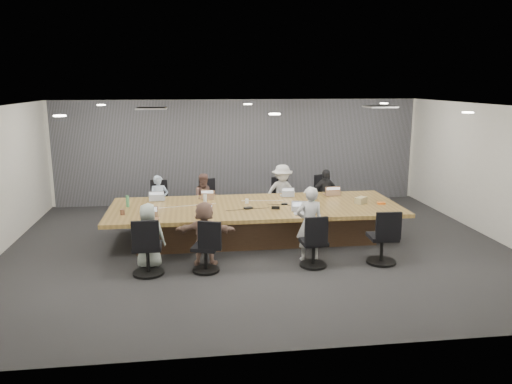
{
  "coord_description": "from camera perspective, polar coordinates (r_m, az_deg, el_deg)",
  "views": [
    {
      "loc": [
        -1.31,
        -9.5,
        3.25
      ],
      "look_at": [
        0.0,
        0.4,
        1.05
      ],
      "focal_mm": 35.0,
      "sensor_mm": 36.0,
      "label": 1
    }
  ],
  "objects": [
    {
      "name": "laptop_4",
      "position": [
        9.56,
        -11.97,
        -3.01
      ],
      "size": [
        0.32,
        0.24,
        0.02
      ],
      "primitive_type": "cube",
      "rotation": [
        0.0,
        0.0,
        -0.11
      ],
      "color": "#8C6647",
      "rests_on": "conference_table"
    },
    {
      "name": "person_5",
      "position": [
        9.05,
        -5.88,
        -4.73
      ],
      "size": [
        1.14,
        0.51,
        1.18
      ],
      "primitive_type": "imported",
      "rotation": [
        0.0,
        0.0,
        2.99
      ],
      "color": "#826152",
      "rests_on": "ground"
    },
    {
      "name": "laptop_2",
      "position": [
        11.28,
        3.51,
        -0.4
      ],
      "size": [
        0.29,
        0.2,
        0.02
      ],
      "primitive_type": "cube",
      "rotation": [
        0.0,
        0.0,
        3.1
      ],
      "color": "#B2B2B7",
      "rests_on": "conference_table"
    },
    {
      "name": "curtain",
      "position": [
        13.61,
        -1.95,
        4.61
      ],
      "size": [
        9.8,
        0.04,
        2.8
      ],
      "primitive_type": "cube",
      "color": "slate",
      "rests_on": "ground"
    },
    {
      "name": "chair_7",
      "position": [
        9.41,
        14.21,
        -5.46
      ],
      "size": [
        0.6,
        0.6,
        0.84
      ],
      "primitive_type": null,
      "rotation": [
        0.0,
        0.0,
        -0.06
      ],
      "color": "black",
      "rests_on": "ground"
    },
    {
      "name": "laptop_3",
      "position": [
        11.53,
        8.59,
        -0.24
      ],
      "size": [
        0.36,
        0.26,
        0.02
      ],
      "primitive_type": "cube",
      "rotation": [
        0.0,
        0.0,
        3.21
      ],
      "color": "#8C6647",
      "rests_on": "conference_table"
    },
    {
      "name": "chair_6",
      "position": [
        9.04,
        6.59,
        -6.17
      ],
      "size": [
        0.55,
        0.55,
        0.76
      ],
      "primitive_type": null,
      "rotation": [
        0.0,
        0.0,
        0.06
      ],
      "color": "black",
      "rests_on": "ground"
    },
    {
      "name": "mug_brown",
      "position": [
        9.99,
        -15.02,
        -2.24
      ],
      "size": [
        0.1,
        0.1,
        0.11
      ],
      "primitive_type": "cylinder",
      "rotation": [
        0.0,
        0.0,
        0.13
      ],
      "color": "brown",
      "rests_on": "conference_table"
    },
    {
      "name": "chair_2",
      "position": [
        12.23,
        2.68,
        -1.18
      ],
      "size": [
        0.59,
        0.59,
        0.75
      ],
      "primitive_type": null,
      "rotation": [
        0.0,
        0.0,
        3.33
      ],
      "color": "black",
      "rests_on": "ground"
    },
    {
      "name": "mic_left",
      "position": [
        10.12,
        -0.89,
        -1.84
      ],
      "size": [
        0.19,
        0.16,
        0.03
      ],
      "primitive_type": "cube",
      "rotation": [
        0.0,
        0.0,
        0.38
      ],
      "color": "black",
      "rests_on": "conference_table"
    },
    {
      "name": "stapler",
      "position": [
        10.09,
        2.25,
        -1.8
      ],
      "size": [
        0.17,
        0.08,
        0.06
      ],
      "primitive_type": "cube",
      "rotation": [
        0.0,
        0.0,
        -0.22
      ],
      "color": "black",
      "rests_on": "conference_table"
    },
    {
      "name": "canvas_bag",
      "position": [
        10.77,
        11.9,
        -0.94
      ],
      "size": [
        0.3,
        0.29,
        0.14
      ],
      "primitive_type": "cube",
      "rotation": [
        0.0,
        0.0,
        0.69
      ],
      "color": "tan",
      "rests_on": "conference_table"
    },
    {
      "name": "laptop_5",
      "position": [
        9.53,
        -6.01,
        -2.85
      ],
      "size": [
        0.35,
        0.27,
        0.02
      ],
      "primitive_type": "cube",
      "rotation": [
        0.0,
        0.0,
        0.18
      ],
      "color": "#8C6647",
      "rests_on": "conference_table"
    },
    {
      "name": "bottle_clear",
      "position": [
        10.42,
        -5.83,
        -0.9
      ],
      "size": [
        0.07,
        0.07,
        0.24
      ],
      "primitive_type": "cylinder",
      "rotation": [
        0.0,
        0.0,
        0.01
      ],
      "color": "silver",
      "rests_on": "conference_table"
    },
    {
      "name": "chair_3",
      "position": [
        12.45,
        7.4,
        -0.9
      ],
      "size": [
        0.69,
        0.69,
        0.8
      ],
      "primitive_type": null,
      "rotation": [
        0.0,
        0.0,
        3.47
      ],
      "color": "black",
      "rests_on": "ground"
    },
    {
      "name": "bottle_green_right",
      "position": [
        10.43,
        6.54,
        -0.91
      ],
      "size": [
        0.08,
        0.08,
        0.24
      ],
      "primitive_type": "cylinder",
      "rotation": [
        0.0,
        0.0,
        0.16
      ],
      "color": "#46925C",
      "rests_on": "conference_table"
    },
    {
      "name": "bottle_green_left",
      "position": [
        10.58,
        -14.47,
        -1.03
      ],
      "size": [
        0.08,
        0.08,
        0.24
      ],
      "primitive_type": "cylinder",
      "rotation": [
        0.0,
        0.0,
        -0.15
      ],
      "color": "#46925C",
      "rests_on": "conference_table"
    },
    {
      "name": "person_4",
      "position": [
        9.08,
        -12.17,
        -4.91
      ],
      "size": [
        0.59,
        0.4,
        1.18
      ],
      "primitive_type": "imported",
      "rotation": [
        0.0,
        0.0,
        3.09
      ],
      "color": "#9CAA9F",
      "rests_on": "ground"
    },
    {
      "name": "person_0",
      "position": [
        11.68,
        -11.01,
        -0.99
      ],
      "size": [
        0.46,
        0.33,
        1.17
      ],
      "primitive_type": "imported",
      "rotation": [
        0.0,
        0.0,
        6.41
      ],
      "color": "#A3B8D5",
      "rests_on": "ground"
    },
    {
      "name": "chair_5",
      "position": [
        8.78,
        -5.78,
        -6.77
      ],
      "size": [
        0.63,
        0.63,
        0.74
      ],
      "primitive_type": null,
      "rotation": [
        0.0,
        0.0,
        -0.31
      ],
      "color": "black",
      "rests_on": "ground"
    },
    {
      "name": "person_2",
      "position": [
        11.83,
        3.0,
        -0.13
      ],
      "size": [
        0.93,
        0.6,
        1.36
      ],
      "primitive_type": "imported",
      "rotation": [
        0.0,
        0.0,
        6.39
      ],
      "color": "#B9B9B9",
      "rests_on": "ground"
    },
    {
      "name": "conference_table",
      "position": [
        10.48,
        -0.07,
        -3.35
      ],
      "size": [
        6.0,
        2.2,
        0.74
      ],
      "color": "#4C3220",
      "rests_on": "ground"
    },
    {
      "name": "ceiling",
      "position": [
        9.6,
        0.32,
        9.74
      ],
      "size": [
        10.0,
        8.0,
        0.0
      ],
      "primitive_type": "cube",
      "color": "white",
      "rests_on": "wall_back"
    },
    {
      "name": "chair_1",
      "position": [
        12.05,
        -5.86,
        -1.46
      ],
      "size": [
        0.63,
        0.63,
        0.74
      ],
      "primitive_type": null,
      "rotation": [
        0.0,
        0.0,
        3.46
      ],
      "color": "black",
      "rests_on": "ground"
    },
    {
      "name": "person_6",
      "position": [
        9.27,
        6.12,
        -3.62
      ],
      "size": [
        0.52,
        0.35,
        1.4
      ],
      "primitive_type": "imported",
      "rotation": [
        0.0,
        0.0,
        3.17
      ],
      "color": "#B4B4B4",
      "rests_on": "ground"
    },
    {
      "name": "wall_right",
      "position": [
        11.55,
        25.72,
        1.97
      ],
      "size": [
        0.0,
        8.0,
        2.8
      ],
      "primitive_type": "cube",
      "rotation": [
        1.57,
        0.0,
        -1.57
      ],
      "color": "beige",
      "rests_on": "ground"
    },
    {
      "name": "laptop_1",
      "position": [
        11.09,
        -5.75,
        -0.67
      ],
      "size": [
        0.34,
        0.27,
        0.02
      ],
      "primitive_type": "cube",
      "rotation": [
        0.0,
        0.0,
        2.89
      ],
      "color": "#8C6647",
      "rests_on": "conference_table"
    },
    {
      "name": "snack_packet",
      "position": [
        10.84,
        14.11,
        -1.24
      ],
      "size": [
        0.18,
        0.13,
        0.04
      ],
      "primitive_type": "cube",
      "rotation": [
        0.0,
        0.0,
        -0.12
      ],
      "color": "orange",
      "rests_on": "conference_table"
    },
    {
      "name": "wall_back",
      "position": [
        13.69,
        -1.99,
        4.66
      ],
      "size": [
        10.0,
        0.0,
        2.8
      ],
      "primitive_type": "cube",
      "rotation": [
        1.57,
        0.0,
        0.0
      ],
      "color": "beige",
      "rests_on": "ground"
    },
    {
      "name": "floor",
      "position": [
        10.12,
        0.3,
        -6.3
      ],
      "size": [
        10.0,
        8.0,
        0.0
      ],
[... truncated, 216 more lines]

